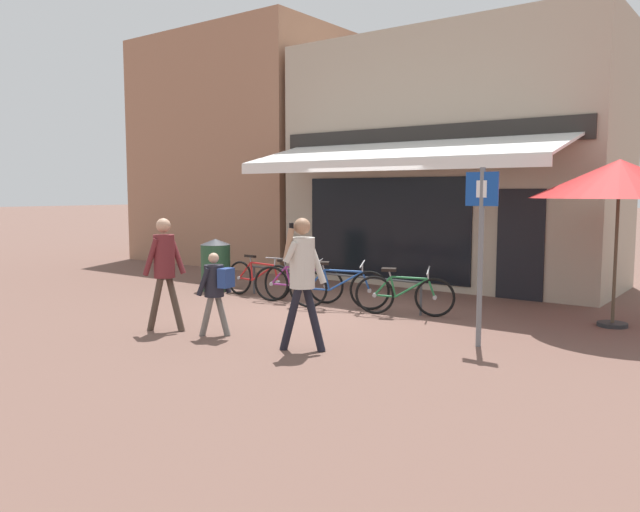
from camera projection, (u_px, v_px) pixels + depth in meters
ground_plane at (329, 309)px, 10.95m from camera, size 160.00×160.00×0.00m
shop_front at (450, 161)px, 14.06m from camera, size 7.22×4.90×5.46m
neighbour_building at (246, 151)px, 18.49m from camera, size 6.03×4.00×6.48m
bike_rack_rail at (329, 278)px, 11.41m from camera, size 3.84×0.04×0.57m
bicycle_red at (258, 279)px, 12.15m from camera, size 1.70×0.52×0.83m
bicycle_purple at (298, 283)px, 11.51m from camera, size 1.59×0.77×0.81m
bicycle_blue at (338, 288)px, 10.85m from camera, size 1.69×0.86×0.86m
bicycle_green at (404, 295)px, 10.27m from camera, size 1.57×0.75×0.82m
pedestrian_adult at (302, 269)px, 7.94m from camera, size 0.57×0.57×1.73m
pedestrian_child at (216, 285)px, 8.79m from camera, size 0.49×0.49×1.20m
pedestrian_second_adult at (164, 262)px, 9.10m from camera, size 0.54×0.54×1.68m
litter_bin at (216, 264)px, 12.95m from camera, size 0.62×0.62×1.08m
parking_sign at (481, 238)px, 8.13m from camera, size 0.44×0.07×2.36m
cafe_parasol at (619, 179)px, 9.27m from camera, size 2.58×2.58×2.53m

